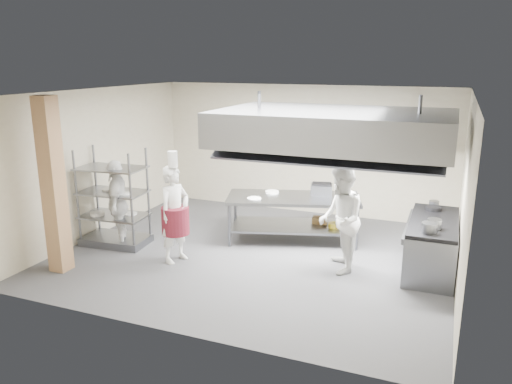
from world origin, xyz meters
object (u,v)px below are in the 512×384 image
at_px(cooking_range, 432,246).
at_px(chef_line, 341,219).
at_px(island, 293,218).
at_px(chef_plating, 118,204).
at_px(pass_rack, 113,197).
at_px(chef_head, 175,214).
at_px(griddle, 322,189).
at_px(stockpot, 434,224).

distance_m(cooking_range, chef_line, 1.69).
height_order(island, chef_plating, chef_plating).
xyz_separation_m(pass_rack, chef_head, (1.56, -0.31, -0.07)).
bearing_deg(pass_rack, chef_line, -0.48).
height_order(pass_rack, griddle, pass_rack).
bearing_deg(cooking_range, pass_rack, -170.37).
bearing_deg(griddle, stockpot, -43.12).
height_order(island, stockpot, stockpot).
height_order(chef_head, stockpot, chef_head).
bearing_deg(chef_line, cooking_range, 94.99).
bearing_deg(pass_rack, stockpot, 0.18).
distance_m(cooking_range, chef_plating, 5.84).
height_order(chef_line, stockpot, chef_line).
height_order(cooking_range, chef_head, chef_head).
bearing_deg(chef_line, island, -152.15).
relative_size(pass_rack, chef_line, 1.03).
height_order(island, chef_head, chef_head).
bearing_deg(griddle, chef_line, -76.59).
bearing_deg(chef_plating, island, 89.90).
distance_m(chef_line, chef_plating, 4.26).
bearing_deg(griddle, pass_rack, -164.96).
xyz_separation_m(chef_line, griddle, (-0.73, 1.53, 0.09)).
bearing_deg(island, stockpot, -36.37).
height_order(island, pass_rack, pass_rack).
height_order(chef_head, griddle, chef_head).
bearing_deg(stockpot, pass_rack, -174.76).
xyz_separation_m(pass_rack, chef_plating, (0.16, -0.09, -0.09)).
xyz_separation_m(island, griddle, (0.48, 0.38, 0.56)).
xyz_separation_m(chef_head, stockpot, (4.33, 0.85, 0.10)).
height_order(chef_plating, griddle, chef_plating).
bearing_deg(chef_plating, chef_line, 68.25).
xyz_separation_m(pass_rack, stockpot, (5.89, 0.54, 0.02)).
height_order(island, chef_line, chef_line).
height_order(pass_rack, chef_head, pass_rack).
xyz_separation_m(island, chef_head, (-1.63, -1.81, 0.42)).
bearing_deg(chef_line, stockpot, 78.59).
xyz_separation_m(chef_head, griddle, (2.11, 2.19, 0.13)).
relative_size(pass_rack, stockpot, 8.50).
relative_size(griddle, stockpot, 1.89).
bearing_deg(chef_head, pass_rack, 94.28).
bearing_deg(cooking_range, chef_line, -156.45).
distance_m(island, griddle, 0.83).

